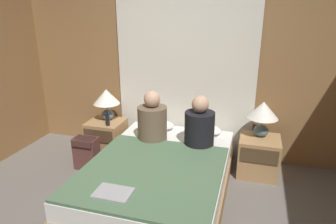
{
  "coord_description": "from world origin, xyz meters",
  "views": [
    {
      "loc": [
        0.91,
        -2.12,
        1.97
      ],
      "look_at": [
        0.0,
        0.96,
        0.87
      ],
      "focal_mm": 32.0,
      "sensor_mm": 36.0,
      "label": 1
    }
  ],
  "objects": [
    {
      "name": "wall_back",
      "position": [
        0.0,
        1.8,
        1.25
      ],
      "size": [
        4.76,
        0.06,
        2.5
      ],
      "color": "olive",
      "rests_on": "ground_plane"
    },
    {
      "name": "curtain_panel",
      "position": [
        0.0,
        1.74,
        1.17
      ],
      "size": [
        2.09,
        0.02,
        2.34
      ],
      "color": "silver",
      "rests_on": "ground_plane"
    },
    {
      "name": "bed",
      "position": [
        0.0,
        0.65,
        0.21
      ],
      "size": [
        1.45,
        2.08,
        0.42
      ],
      "color": "#99754C",
      "rests_on": "ground_plane"
    },
    {
      "name": "nightstand_left",
      "position": [
        -1.05,
        1.4,
        0.24
      ],
      "size": [
        0.49,
        0.47,
        0.48
      ],
      "color": "#A87F51",
      "rests_on": "ground_plane"
    },
    {
      "name": "nightstand_right",
      "position": [
        1.05,
        1.4,
        0.24
      ],
      "size": [
        0.49,
        0.47,
        0.48
      ],
      "color": "#A87F51",
      "rests_on": "ground_plane"
    },
    {
      "name": "lamp_left",
      "position": [
        -1.05,
        1.48,
        0.79
      ],
      "size": [
        0.37,
        0.37,
        0.44
      ],
      "color": "slate",
      "rests_on": "nightstand_left"
    },
    {
      "name": "lamp_right",
      "position": [
        1.05,
        1.48,
        0.79
      ],
      "size": [
        0.37,
        0.37,
        0.44
      ],
      "color": "slate",
      "rests_on": "nightstand_right"
    },
    {
      "name": "pillow_left",
      "position": [
        -0.32,
        1.5,
        0.48
      ],
      "size": [
        0.48,
        0.3,
        0.12
      ],
      "color": "white",
      "rests_on": "bed"
    },
    {
      "name": "pillow_right",
      "position": [
        0.32,
        1.5,
        0.48
      ],
      "size": [
        0.48,
        0.3,
        0.12
      ],
      "color": "white",
      "rests_on": "bed"
    },
    {
      "name": "blanket_on_bed",
      "position": [
        0.0,
        0.37,
        0.43
      ],
      "size": [
        1.39,
        1.46,
        0.03
      ],
      "color": "#4C6B4C",
      "rests_on": "bed"
    },
    {
      "name": "person_left_in_bed",
      "position": [
        -0.25,
        1.13,
        0.67
      ],
      "size": [
        0.36,
        0.36,
        0.63
      ],
      "color": "brown",
      "rests_on": "bed"
    },
    {
      "name": "person_right_in_bed",
      "position": [
        0.34,
        1.13,
        0.67
      ],
      "size": [
        0.35,
        0.35,
        0.62
      ],
      "color": "black",
      "rests_on": "bed"
    },
    {
      "name": "beer_bottle_on_left_stand",
      "position": [
        -0.94,
        1.27,
        0.58
      ],
      "size": [
        0.06,
        0.06,
        0.23
      ],
      "color": "black",
      "rests_on": "nightstand_left"
    },
    {
      "name": "laptop_on_bed",
      "position": [
        -0.18,
        -0.11,
        0.46
      ],
      "size": [
        0.33,
        0.23,
        0.02
      ],
      "color": "#9EA0A5",
      "rests_on": "blanket_on_bed"
    },
    {
      "name": "backpack_on_floor",
      "position": [
        -1.09,
        0.92,
        0.24
      ],
      "size": [
        0.31,
        0.2,
        0.43
      ],
      "color": "brown",
      "rests_on": "ground_plane"
    }
  ]
}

